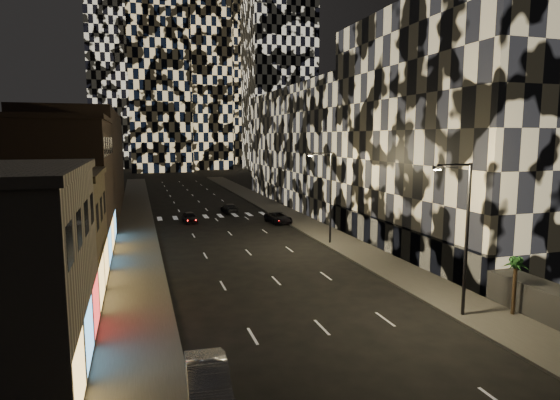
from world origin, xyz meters
TOP-DOWN VIEW (x-y plane):
  - sidewalk_left at (-10.00, 50.00)m, footprint 4.00×120.00m
  - sidewalk_right at (10.00, 50.00)m, footprint 4.00×120.00m
  - curb_left at (-7.90, 50.00)m, footprint 0.20×120.00m
  - curb_right at (7.90, 50.00)m, footprint 0.20×120.00m
  - retail_tan at (-17.00, 21.00)m, footprint 10.00×10.00m
  - retail_brown at (-17.00, 33.50)m, footprint 10.00×15.00m
  - retail_filler_left at (-17.00, 60.00)m, footprint 10.00×40.00m
  - midrise_right at (20.00, 24.50)m, footprint 16.00×25.00m
  - midrise_base at (12.30, 24.50)m, footprint 0.60×25.00m
  - plinth_right at (13.00, 8.00)m, footprint 2.00×8.00m
  - midrise_filler_right at (20.00, 57.00)m, footprint 16.00×40.00m
  - tower_right_mid at (35.00, 135.00)m, footprint 20.00×20.00m
  - tower_center_low at (-2.00, 140.00)m, footprint 18.00×18.00m
  - streetlight_near at (8.35, 10.00)m, footprint 2.55×0.25m
  - streetlight_far at (8.35, 30.00)m, footprint 2.55×0.25m
  - car_silver_parked at (-7.20, 5.52)m, footprint 1.91×4.87m
  - car_dark_midlane at (-3.49, 46.11)m, footprint 1.84×4.00m
  - car_dark_oncoming at (2.68, 52.14)m, footprint 1.98×4.51m
  - car_dark_rightlane at (7.00, 42.54)m, footprint 2.74×5.08m
  - palm_tree at (11.50, 9.18)m, footprint 1.77×1.76m

SIDE VIEW (x-z plane):
  - sidewalk_left at x=-10.00m, z-range 0.00..0.15m
  - sidewalk_right at x=10.00m, z-range 0.00..0.15m
  - curb_left at x=-7.90m, z-range 0.00..0.15m
  - curb_right at x=7.90m, z-range 0.00..0.15m
  - car_dark_oncoming at x=2.68m, z-range 0.00..1.29m
  - car_dark_midlane at x=-3.49m, z-range 0.00..1.33m
  - car_dark_rightlane at x=7.00m, z-range 0.00..1.35m
  - car_silver_parked at x=-7.20m, z-range 0.00..1.58m
  - plinth_right at x=13.00m, z-range 0.00..2.00m
  - midrise_base at x=12.30m, z-range 0.00..3.00m
  - palm_tree at x=11.50m, z-range 1.28..4.76m
  - retail_tan at x=-17.00m, z-range 0.00..8.00m
  - streetlight_near at x=8.35m, z-range 0.85..9.85m
  - streetlight_far at x=8.35m, z-range 0.85..9.85m
  - retail_brown at x=-17.00m, z-range 0.00..12.00m
  - retail_filler_left at x=-17.00m, z-range 0.00..14.00m
  - midrise_filler_right at x=20.00m, z-range 0.00..18.00m
  - midrise_right at x=20.00m, z-range 0.00..22.00m
  - tower_center_low at x=-2.00m, z-range 0.00..95.00m
  - tower_right_mid at x=35.00m, z-range 0.00..100.00m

